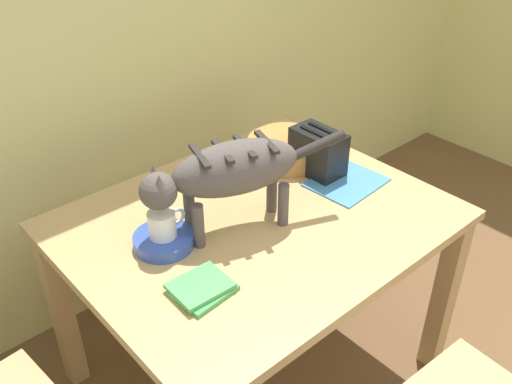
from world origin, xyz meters
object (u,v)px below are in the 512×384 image
toaster (318,152)px  magazine (346,182)px  dining_table (256,238)px  cat (228,172)px  wicker_basket (287,149)px  coffee_mug (163,224)px  book_stack (202,288)px  saucer_bowl (164,240)px

toaster → magazine: bearing=-79.5°
dining_table → toaster: bearing=10.6°
dining_table → cat: (-0.11, 0.01, 0.30)m
wicker_basket → toaster: size_ratio=1.54×
coffee_mug → book_stack: coffee_mug is taller
magazine → book_stack: book_stack is taller
cat → coffee_mug: cat is taller
cat → toaster: cat is taller
saucer_bowl → cat: bearing=-18.0°
saucer_bowl → book_stack: saucer_bowl is taller
wicker_basket → coffee_mug: bearing=-168.0°
coffee_mug → cat: bearing=-18.3°
book_stack → wicker_basket: bearing=28.8°
cat → magazine: (0.50, -0.07, -0.21)m
cat → wicker_basket: bearing=-47.5°
cat → dining_table: bearing=-76.1°
dining_table → saucer_bowl: size_ratio=6.44×
coffee_mug → wicker_basket: bearing=12.0°
magazine → saucer_bowl: bearing=164.8°
magazine → book_stack: bearing=-175.9°
saucer_bowl → book_stack: 0.25m
dining_table → coffee_mug: 0.36m
book_stack → toaster: 0.76m
dining_table → cat: 0.32m
wicker_basket → book_stack: bearing=-151.2°
cat → coffee_mug: size_ratio=5.16×
dining_table → book_stack: book_stack is taller
dining_table → wicker_basket: (0.35, 0.22, 0.13)m
dining_table → cat: bearing=175.9°
coffee_mug → magazine: size_ratio=0.48×
saucer_bowl → magazine: 0.72m
coffee_mug → book_stack: size_ratio=0.74×
book_stack → saucer_bowl: bearing=81.2°
dining_table → saucer_bowl: 0.34m
saucer_bowl → toaster: bearing=-0.6°
magazine → wicker_basket: 0.28m
coffee_mug → wicker_basket: coffee_mug is taller
saucer_bowl → magazine: (0.71, -0.13, -0.02)m
dining_table → coffee_mug: coffee_mug is taller
dining_table → coffee_mug: size_ratio=9.58×
coffee_mug → magazine: 0.72m
dining_table → toaster: 0.41m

